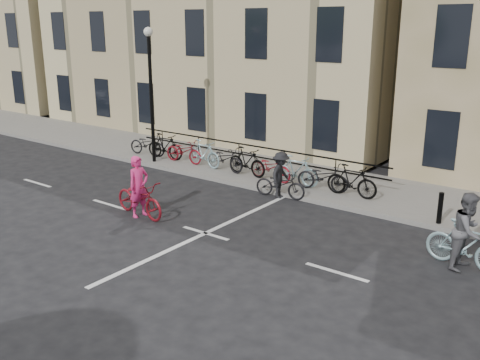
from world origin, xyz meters
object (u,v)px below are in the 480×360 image
Objects in this scene: cyclist_pink at (139,196)px; cyclist_dark at (280,180)px; lamp_post at (150,79)px; cyclist_grey at (467,238)px.

cyclist_pink reaches higher than cyclist_dark.
lamp_post is 2.91× the size of cyclist_dark.
cyclist_dark is at bearing -24.75° from cyclist_pink.
cyclist_dark is (6.43, -0.50, -2.88)m from lamp_post.
cyclist_dark is (2.40, 4.01, -0.03)m from cyclist_pink.
lamp_post reaches higher than cyclist_pink.
lamp_post is at bearing 77.07° from cyclist_dark.
cyclist_grey is (8.76, 2.14, 0.11)m from cyclist_pink.
cyclist_dark is (-6.36, 1.87, -0.14)m from cyclist_grey.
lamp_post is 2.68× the size of cyclist_grey.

